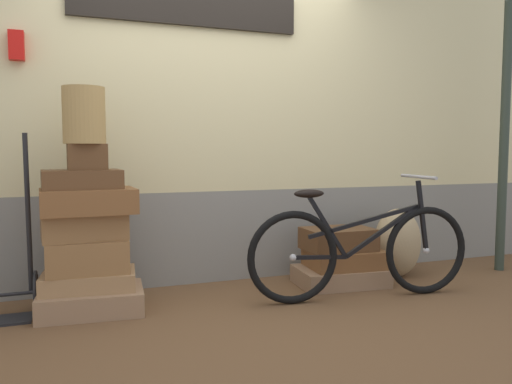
# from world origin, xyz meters

# --- Properties ---
(ground) EXTENTS (9.58, 5.20, 0.06)m
(ground) POSITION_xyz_m (0.00, 0.00, -0.03)
(ground) COLOR brown
(station_building) EXTENTS (7.58, 0.74, 2.88)m
(station_building) POSITION_xyz_m (0.01, 0.85, 1.45)
(station_building) COLOR gray
(station_building) RESTS_ON ground
(suitcase_0) EXTENTS (0.70, 0.51, 0.15)m
(suitcase_0) POSITION_xyz_m (-0.98, 0.28, 0.08)
(suitcase_0) COLOR #937051
(suitcase_0) RESTS_ON ground
(suitcase_1) EXTENTS (0.64, 0.44, 0.12)m
(suitcase_1) POSITION_xyz_m (-0.99, 0.30, 0.21)
(suitcase_1) COLOR #9E754C
(suitcase_1) RESTS_ON suitcase_0
(suitcase_2) EXTENTS (0.53, 0.37, 0.22)m
(suitcase_2) POSITION_xyz_m (-0.99, 0.30, 0.38)
(suitcase_2) COLOR olive
(suitcase_2) RESTS_ON suitcase_1
(suitcase_3) EXTENTS (0.56, 0.38, 0.18)m
(suitcase_3) POSITION_xyz_m (-1.01, 0.33, 0.58)
(suitcase_3) COLOR olive
(suitcase_3) RESTS_ON suitcase_2
(suitcase_4) EXTENTS (0.61, 0.43, 0.16)m
(suitcase_4) POSITION_xyz_m (-0.98, 0.29, 0.75)
(suitcase_4) COLOR brown
(suitcase_4) RESTS_ON suitcase_3
(suitcase_5) EXTENTS (0.51, 0.36, 0.12)m
(suitcase_5) POSITION_xyz_m (-1.01, 0.31, 0.89)
(suitcase_5) COLOR brown
(suitcase_5) RESTS_ON suitcase_4
(suitcase_6) EXTENTS (0.25, 0.17, 0.17)m
(suitcase_6) POSITION_xyz_m (-0.98, 0.29, 1.04)
(suitcase_6) COLOR brown
(suitcase_6) RESTS_ON suitcase_5
(suitcase_7) EXTENTS (0.73, 0.52, 0.14)m
(suitcase_7) POSITION_xyz_m (0.94, 0.31, 0.07)
(suitcase_7) COLOR #937051
(suitcase_7) RESTS_ON ground
(suitcase_8) EXTENTS (0.63, 0.48, 0.14)m
(suitcase_8) POSITION_xyz_m (0.98, 0.32, 0.21)
(suitcase_8) COLOR brown
(suitcase_8) RESTS_ON suitcase_7
(suitcase_9) EXTENTS (0.55, 0.39, 0.17)m
(suitcase_9) POSITION_xyz_m (0.93, 0.34, 0.37)
(suitcase_9) COLOR brown
(suitcase_9) RESTS_ON suitcase_8
(wicker_basket) EXTENTS (0.27, 0.27, 0.37)m
(wicker_basket) POSITION_xyz_m (-0.99, 0.31, 1.31)
(wicker_basket) COLOR #A8844C
(wicker_basket) RESTS_ON suitcase_6
(luggage_trolley) EXTENTS (0.37, 0.36, 1.19)m
(luggage_trolley) POSITION_xyz_m (-1.49, 0.37, 0.28)
(luggage_trolley) COLOR black
(luggage_trolley) RESTS_ON ground
(burlap_sack) EXTENTS (0.41, 0.35, 0.58)m
(burlap_sack) POSITION_xyz_m (1.54, 0.38, 0.29)
(burlap_sack) COLOR tan
(burlap_sack) RESTS_ON ground
(bicycle) EXTENTS (1.71, 0.46, 0.90)m
(bicycle) POSITION_xyz_m (0.88, -0.08, 0.35)
(bicycle) COLOR black
(bicycle) RESTS_ON ground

